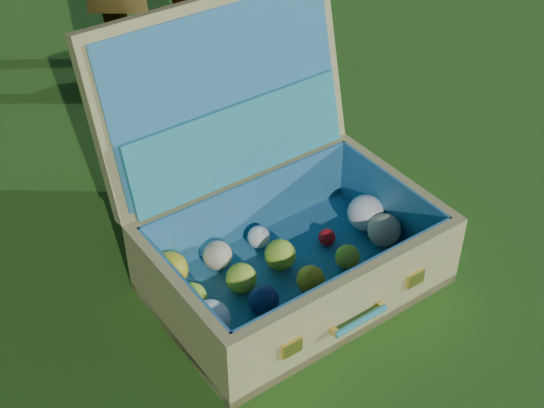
{
  "coord_description": "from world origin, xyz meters",
  "views": [
    {
      "loc": [
        -0.7,
        -0.95,
        1.14
      ],
      "look_at": [
        0.05,
        0.0,
        0.17
      ],
      "focal_mm": 50.0,
      "sensor_mm": 36.0,
      "label": 1
    }
  ],
  "objects": [
    {
      "name": "ground",
      "position": [
        0.0,
        0.0,
        0.0
      ],
      "size": [
        60.0,
        60.0,
        0.0
      ],
      "primitive_type": "plane",
      "color": "#215114",
      "rests_on": "ground"
    },
    {
      "name": "suitcase",
      "position": [
        0.05,
        0.01,
        0.16
      ],
      "size": [
        0.6,
        0.55,
        0.54
      ],
      "rotation": [
        0.0,
        0.0,
        -0.05
      ],
      "color": "tan",
      "rests_on": "ground"
    }
  ]
}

